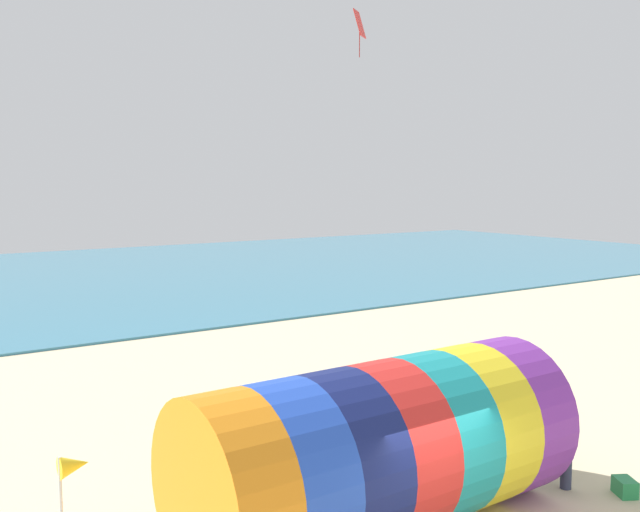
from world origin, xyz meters
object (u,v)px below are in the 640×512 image
at_px(kite_handler, 567,447).
at_px(beach_flag, 73,471).
at_px(cooler_box, 625,487).
at_px(kite_red_diamond, 360,24).
at_px(giant_inflatable_tube, 381,448).

relative_size(kite_handler, beach_flag, 0.74).
bearing_deg(cooler_box, beach_flag, 166.10).
bearing_deg(beach_flag, cooler_box, -13.90).
distance_m(kite_red_diamond, beach_flag, 19.99).
bearing_deg(cooler_box, giant_inflatable_tube, 161.94).
xyz_separation_m(kite_handler, cooler_box, (0.74, -0.92, -0.74)).
distance_m(kite_handler, kite_red_diamond, 17.16).
height_order(giant_inflatable_tube, kite_red_diamond, kite_red_diamond).
height_order(giant_inflatable_tube, kite_handler, giant_inflatable_tube).
distance_m(giant_inflatable_tube, kite_red_diamond, 17.70).
bearing_deg(beach_flag, giant_inflatable_tube, -9.70).
relative_size(giant_inflatable_tube, beach_flag, 3.26).
xyz_separation_m(giant_inflatable_tube, cooler_box, (5.24, -1.71, -1.45)).
height_order(kite_red_diamond, cooler_box, kite_red_diamond).
bearing_deg(beach_flag, kite_red_diamond, 37.90).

